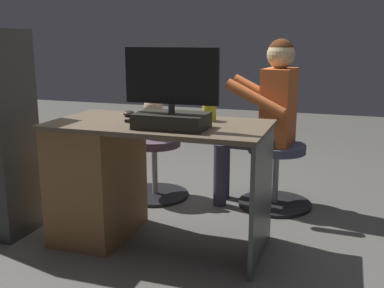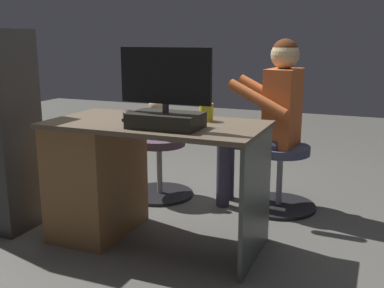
% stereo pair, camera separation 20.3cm
% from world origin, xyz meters
% --- Properties ---
extents(ground_plane, '(10.00, 10.00, 0.00)m').
position_xyz_m(ground_plane, '(0.00, 0.00, 0.00)').
color(ground_plane, '#504F4A').
extents(desk, '(1.29, 0.65, 0.76)m').
position_xyz_m(desk, '(0.33, 0.36, 0.41)').
color(desk, brown).
rests_on(desk, ground_plane).
extents(monitor, '(0.53, 0.24, 0.44)m').
position_xyz_m(monitor, '(-0.13, 0.49, 0.88)').
color(monitor, black).
rests_on(monitor, desk).
extents(keyboard, '(0.42, 0.14, 0.02)m').
position_xyz_m(keyboard, '(-0.03, 0.23, 0.77)').
color(keyboard, black).
rests_on(keyboard, desk).
extents(computer_mouse, '(0.06, 0.10, 0.04)m').
position_xyz_m(computer_mouse, '(0.27, 0.21, 0.77)').
color(computer_mouse, '#2F201F').
rests_on(computer_mouse, desk).
extents(cup, '(0.08, 0.08, 0.10)m').
position_xyz_m(cup, '(-0.26, 0.20, 0.81)').
color(cup, yellow).
rests_on(cup, desk).
extents(tv_remote, '(0.09, 0.16, 0.02)m').
position_xyz_m(tv_remote, '(0.15, 0.36, 0.77)').
color(tv_remote, black).
rests_on(tv_remote, desk).
extents(office_chair_teddy, '(0.53, 0.53, 0.47)m').
position_xyz_m(office_chair_teddy, '(0.37, -0.41, 0.26)').
color(office_chair_teddy, black).
rests_on(office_chair_teddy, ground_plane).
extents(teddy_bear, '(0.23, 0.24, 0.34)m').
position_xyz_m(teddy_bear, '(0.37, -0.42, 0.63)').
color(teddy_bear, '#CDAC87').
rests_on(teddy_bear, office_chair_teddy).
extents(visitor_chair, '(0.55, 0.55, 0.47)m').
position_xyz_m(visitor_chair, '(-0.57, -0.51, 0.26)').
color(visitor_chair, black).
rests_on(visitor_chair, ground_plane).
extents(person, '(0.58, 0.52, 1.24)m').
position_xyz_m(person, '(-0.48, -0.50, 0.73)').
color(person, '#C65E2D').
rests_on(person, ground_plane).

